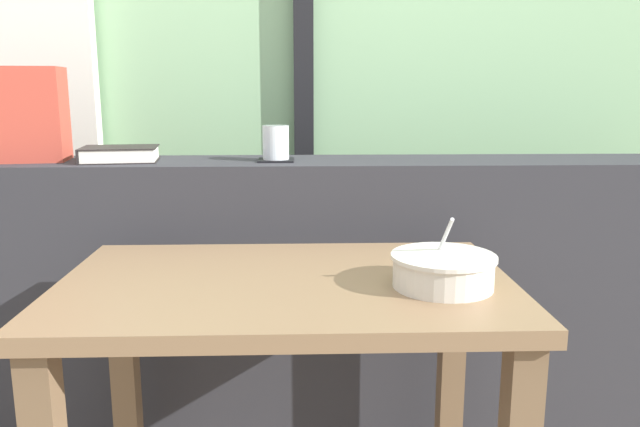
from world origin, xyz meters
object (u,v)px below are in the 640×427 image
(closed_book, at_px, (119,154))
(breakfast_table, at_px, (287,337))
(juice_glass, at_px, (276,144))
(soup_bowl, at_px, (443,271))
(coaster_square, at_px, (276,160))
(throw_pillow, at_px, (4,115))

(closed_book, bearing_deg, breakfast_table, -47.55)
(juice_glass, height_order, soup_bowl, juice_glass)
(soup_bowl, bearing_deg, closed_book, 143.57)
(coaster_square, distance_m, soup_bowl, 0.69)
(throw_pillow, bearing_deg, breakfast_table, -33.98)
(closed_book, height_order, soup_bowl, closed_book)
(coaster_square, bearing_deg, soup_bowl, -58.71)
(breakfast_table, distance_m, closed_book, 0.78)
(coaster_square, height_order, closed_book, closed_book)
(breakfast_table, xyz_separation_m, soup_bowl, (0.31, -0.06, 0.16))
(coaster_square, xyz_separation_m, throw_pillow, (-0.75, 0.02, 0.13))
(juice_glass, xyz_separation_m, soup_bowl, (0.35, -0.58, -0.20))
(juice_glass, relative_size, closed_book, 0.42)
(juice_glass, height_order, throw_pillow, throw_pillow)
(coaster_square, distance_m, throw_pillow, 0.76)
(breakfast_table, height_order, juice_glass, juice_glass)
(coaster_square, relative_size, throw_pillow, 0.31)
(throw_pillow, distance_m, soup_bowl, 1.28)
(juice_glass, xyz_separation_m, closed_book, (-0.44, 0.01, -0.03))
(closed_book, bearing_deg, coaster_square, -0.76)
(coaster_square, bearing_deg, juice_glass, -90.00)
(breakfast_table, relative_size, throw_pillow, 2.93)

